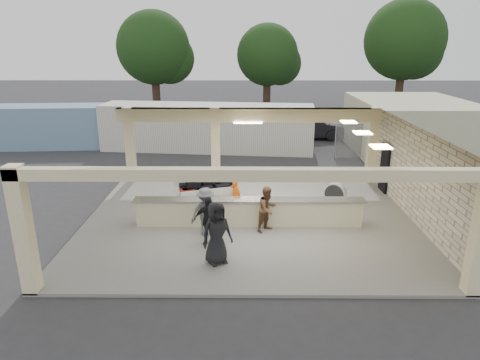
{
  "coord_description": "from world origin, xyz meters",
  "views": [
    {
      "loc": [
        -0.22,
        -14.67,
        6.41
      ],
      "look_at": [
        -0.33,
        1.0,
        1.3
      ],
      "focal_mm": 32.0,
      "sensor_mm": 36.0,
      "label": 1
    }
  ],
  "objects_px": {
    "passenger_c": "(206,212)",
    "baggage_counter": "(249,212)",
    "passenger_d": "(217,233)",
    "car_white_a": "(395,135)",
    "drum_fan": "(335,194)",
    "passenger_a": "(268,209)",
    "car_dark": "(310,127)",
    "container_white": "(207,127)",
    "passenger_b": "(208,220)",
    "baggage_handler": "(236,189)",
    "car_white_b": "(405,133)",
    "luggage_cart": "(206,187)",
    "container_blue": "(59,126)"
  },
  "relations": [
    {
      "from": "car_white_b",
      "to": "container_blue",
      "type": "bearing_deg",
      "value": 102.95
    },
    {
      "from": "baggage_counter",
      "to": "passenger_c",
      "type": "xyz_separation_m",
      "value": [
        -1.47,
        -0.87,
        0.36
      ]
    },
    {
      "from": "baggage_handler",
      "to": "passenger_b",
      "type": "xyz_separation_m",
      "value": [
        -0.82,
        -3.14,
        0.03
      ]
    },
    {
      "from": "baggage_counter",
      "to": "car_dark",
      "type": "bearing_deg",
      "value": 73.51
    },
    {
      "from": "passenger_c",
      "to": "car_white_b",
      "type": "bearing_deg",
      "value": 20.72
    },
    {
      "from": "baggage_handler",
      "to": "container_white",
      "type": "relative_size",
      "value": 0.12
    },
    {
      "from": "passenger_c",
      "to": "car_dark",
      "type": "relative_size",
      "value": 0.36
    },
    {
      "from": "car_white_a",
      "to": "passenger_a",
      "type": "bearing_deg",
      "value": 167.94
    },
    {
      "from": "passenger_d",
      "to": "car_dark",
      "type": "height_order",
      "value": "passenger_d"
    },
    {
      "from": "drum_fan",
      "to": "container_blue",
      "type": "bearing_deg",
      "value": 175.63
    },
    {
      "from": "baggage_handler",
      "to": "car_white_b",
      "type": "bearing_deg",
      "value": 150.02
    },
    {
      "from": "drum_fan",
      "to": "passenger_a",
      "type": "relative_size",
      "value": 0.61
    },
    {
      "from": "drum_fan",
      "to": "passenger_b",
      "type": "distance_m",
      "value": 5.87
    },
    {
      "from": "drum_fan",
      "to": "passenger_a",
      "type": "xyz_separation_m",
      "value": [
        -2.83,
        -2.36,
        0.28
      ]
    },
    {
      "from": "baggage_counter",
      "to": "luggage_cart",
      "type": "height_order",
      "value": "luggage_cart"
    },
    {
      "from": "passenger_c",
      "to": "baggage_counter",
      "type": "bearing_deg",
      "value": 0.95
    },
    {
      "from": "car_white_a",
      "to": "passenger_d",
      "type": "bearing_deg",
      "value": 167.68
    },
    {
      "from": "passenger_a",
      "to": "passenger_c",
      "type": "bearing_deg",
      "value": 145.02
    },
    {
      "from": "passenger_d",
      "to": "car_white_a",
      "type": "xyz_separation_m",
      "value": [
        10.55,
        15.69,
        -0.42
      ]
    },
    {
      "from": "passenger_b",
      "to": "baggage_counter",
      "type": "bearing_deg",
      "value": 60.44
    },
    {
      "from": "passenger_a",
      "to": "car_dark",
      "type": "xyz_separation_m",
      "value": [
        3.72,
        15.21,
        -0.11
      ]
    },
    {
      "from": "baggage_handler",
      "to": "car_white_b",
      "type": "distance_m",
      "value": 16.05
    },
    {
      "from": "passenger_b",
      "to": "passenger_c",
      "type": "xyz_separation_m",
      "value": [
        -0.14,
        0.67,
        0.03
      ]
    },
    {
      "from": "baggage_counter",
      "to": "passenger_a",
      "type": "relative_size",
      "value": 5.11
    },
    {
      "from": "container_white",
      "to": "baggage_counter",
      "type": "bearing_deg",
      "value": -72.37
    },
    {
      "from": "baggage_handler",
      "to": "car_white_a",
      "type": "xyz_separation_m",
      "value": [
        10.07,
        11.31,
        -0.26
      ]
    },
    {
      "from": "luggage_cart",
      "to": "container_blue",
      "type": "bearing_deg",
      "value": 115.04
    },
    {
      "from": "car_white_b",
      "to": "container_blue",
      "type": "distance_m",
      "value": 22.19
    },
    {
      "from": "passenger_d",
      "to": "baggage_counter",
      "type": "bearing_deg",
      "value": 41.63
    },
    {
      "from": "passenger_c",
      "to": "passenger_d",
      "type": "distance_m",
      "value": 1.97
    },
    {
      "from": "car_dark",
      "to": "passenger_b",
      "type": "bearing_deg",
      "value": 161.82
    },
    {
      "from": "passenger_b",
      "to": "baggage_handler",
      "type": "bearing_deg",
      "value": 86.71
    },
    {
      "from": "passenger_a",
      "to": "passenger_c",
      "type": "distance_m",
      "value": 2.14
    },
    {
      "from": "baggage_handler",
      "to": "car_dark",
      "type": "relative_size",
      "value": 0.33
    },
    {
      "from": "drum_fan",
      "to": "baggage_handler",
      "type": "relative_size",
      "value": 0.62
    },
    {
      "from": "car_dark",
      "to": "container_white",
      "type": "bearing_deg",
      "value": 115.94
    },
    {
      "from": "car_white_a",
      "to": "container_white",
      "type": "height_order",
      "value": "container_white"
    },
    {
      "from": "drum_fan",
      "to": "baggage_handler",
      "type": "height_order",
      "value": "baggage_handler"
    },
    {
      "from": "container_white",
      "to": "car_dark",
      "type": "bearing_deg",
      "value": 30.72
    },
    {
      "from": "luggage_cart",
      "to": "passenger_d",
      "type": "relative_size",
      "value": 1.42
    },
    {
      "from": "car_white_a",
      "to": "container_white",
      "type": "bearing_deg",
      "value": 117.96
    },
    {
      "from": "passenger_b",
      "to": "car_dark",
      "type": "distance_m",
      "value": 17.21
    },
    {
      "from": "drum_fan",
      "to": "passenger_d",
      "type": "height_order",
      "value": "passenger_d"
    },
    {
      "from": "drum_fan",
      "to": "car_dark",
      "type": "xyz_separation_m",
      "value": [
        0.9,
        12.85,
        0.17
      ]
    },
    {
      "from": "passenger_a",
      "to": "passenger_b",
      "type": "bearing_deg",
      "value": 162.98
    },
    {
      "from": "car_white_a",
      "to": "container_blue",
      "type": "xyz_separation_m",
      "value": [
        -21.33,
        -0.62,
        0.67
      ]
    },
    {
      "from": "passenger_b",
      "to": "car_dark",
      "type": "xyz_separation_m",
      "value": [
        5.68,
        16.25,
        -0.13
      ]
    },
    {
      "from": "passenger_d",
      "to": "container_white",
      "type": "bearing_deg",
      "value": 66.85
    },
    {
      "from": "baggage_counter",
      "to": "passenger_a",
      "type": "bearing_deg",
      "value": -38.41
    },
    {
      "from": "luggage_cart",
      "to": "car_white_b",
      "type": "distance_m",
      "value": 16.65
    }
  ]
}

